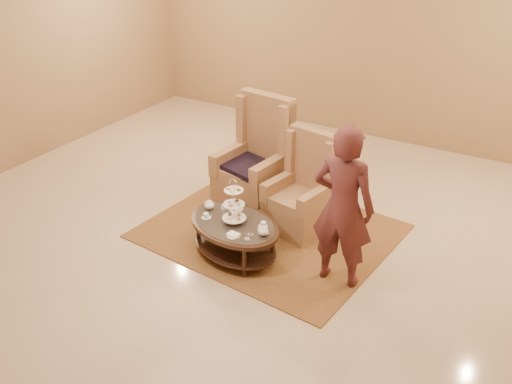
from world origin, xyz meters
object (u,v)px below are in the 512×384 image
Objects in this scene: tea_table at (234,228)px; armchair_right at (303,197)px; armchair_left at (257,169)px; person at (343,207)px.

tea_table is 1.00m from armchair_right.
person is at bearing -25.91° from armchair_left.
armchair_left reaches higher than armchair_right.
armchair_right is (0.37, 0.93, 0.06)m from tea_table.
armchair_left is 0.82m from armchair_right.
armchair_left is 1.18× the size of armchair_right.
person is at bearing 24.72° from tea_table.
armchair_right is at bearing 85.18° from tea_table.
person is at bearing -33.19° from armchair_right.
armchair_right is 0.69× the size of person.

